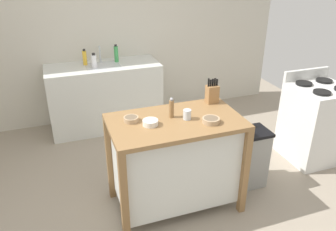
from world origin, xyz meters
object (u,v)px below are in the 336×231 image
at_px(bowl_ceramic_wide, 150,122).
at_px(trash_bin, 249,158).
at_px(drinking_cup, 187,115).
at_px(bottle_spray_cleaner, 94,61).
at_px(knife_block, 212,93).
at_px(bottle_dish_soap, 116,54).
at_px(sink_faucet, 100,54).
at_px(bowl_stoneware_deep, 131,119).
at_px(pepper_grinder, 171,108).
at_px(bowl_ceramic_small, 211,120).
at_px(kitchen_island, 175,159).
at_px(stove, 315,123).

xyz_separation_m(bowl_ceramic_wide, trash_bin, (1.06, 0.06, -0.62)).
height_order(drinking_cup, bottle_spray_cleaner, bottle_spray_cleaner).
relative_size(knife_block, bottle_dish_soap, 1.05).
xyz_separation_m(knife_block, sink_faucet, (-0.79, 1.76, -0.01)).
bearing_deg(bowl_ceramic_wide, bowl_stoneware_deep, 138.43).
xyz_separation_m(pepper_grinder, trash_bin, (0.84, -0.02, -0.68)).
distance_m(bowl_ceramic_small, sink_faucet, 2.23).
xyz_separation_m(kitchen_island, trash_bin, (0.82, 0.04, -0.19)).
distance_m(kitchen_island, bowl_ceramic_wide, 0.49).
relative_size(knife_block, bottle_spray_cleaner, 1.31).
xyz_separation_m(knife_block, bottle_spray_cleaner, (-0.90, 1.55, -0.03)).
distance_m(bowl_ceramic_wide, bottle_spray_cleaner, 1.82).
bearing_deg(stove, kitchen_island, -172.07).
relative_size(pepper_grinder, bottle_dish_soap, 0.79).
xyz_separation_m(drinking_cup, sink_faucet, (-0.42, 2.02, 0.04)).
relative_size(bottle_dish_soap, stove, 0.23).
bearing_deg(stove, bowl_ceramic_wide, -172.42).
height_order(sink_faucet, bottle_spray_cleaner, sink_faucet).
bearing_deg(trash_bin, stove, 12.02).
xyz_separation_m(bowl_ceramic_wide, bottle_dish_soap, (0.12, 1.96, 0.06)).
relative_size(bowl_ceramic_small, pepper_grinder, 0.80).
height_order(bowl_ceramic_wide, drinking_cup, drinking_cup).
distance_m(kitchen_island, sink_faucet, 2.08).
distance_m(drinking_cup, sink_faucet, 2.06).
bearing_deg(bowl_ceramic_wide, pepper_grinder, 20.51).
bearing_deg(kitchen_island, bowl_ceramic_wide, -175.17).
xyz_separation_m(pepper_grinder, bottle_spray_cleaner, (-0.42, 1.73, -0.02)).
distance_m(pepper_grinder, bottle_dish_soap, 1.88).
height_order(bowl_stoneware_deep, stove, stove).
distance_m(sink_faucet, bottle_spray_cleaner, 0.24).
distance_m(sink_faucet, stove, 2.82).
bearing_deg(bowl_ceramic_wide, stove, 7.58).
bearing_deg(trash_bin, drinking_cup, -175.22).
bearing_deg(bowl_stoneware_deep, bowl_ceramic_small, -21.41).
height_order(bowl_ceramic_wide, bowl_ceramic_small, bowl_ceramic_wide).
bearing_deg(bowl_stoneware_deep, pepper_grinder, -6.38).
distance_m(kitchen_island, stove, 1.84).
distance_m(bowl_ceramic_small, drinking_cup, 0.21).
bearing_deg(drinking_cup, pepper_grinder, 144.87).
xyz_separation_m(bowl_ceramic_small, bottle_spray_cleaner, (-0.70, 1.93, 0.04)).
bearing_deg(bottle_dish_soap, trash_bin, -63.69).
height_order(bowl_ceramic_small, bottle_spray_cleaner, bottle_spray_cleaner).
relative_size(kitchen_island, pepper_grinder, 6.25).
bearing_deg(bottle_spray_cleaner, knife_block, -59.86).
xyz_separation_m(knife_block, bottle_dish_soap, (-0.58, 1.70, -0.01)).
xyz_separation_m(bowl_ceramic_small, pepper_grinder, (-0.28, 0.21, 0.07)).
xyz_separation_m(knife_block, trash_bin, (0.36, -0.20, -0.69)).
xyz_separation_m(kitchen_island, bowl_stoneware_deep, (-0.37, 0.10, 0.42)).
bearing_deg(drinking_cup, bottle_dish_soap, 96.28).
bearing_deg(stove, bowl_stoneware_deep, -176.03).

